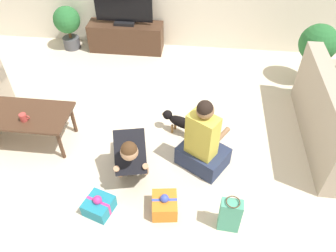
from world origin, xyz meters
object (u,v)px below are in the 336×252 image
at_px(potted_plant_corner_right, 317,46).
at_px(gift_bag_a, 230,215).
at_px(person_sitting, 203,144).
at_px(gift_box_b, 165,205).
at_px(dog, 178,121).
at_px(tv, 123,7).
at_px(tv_console, 126,37).
at_px(gift_box_a, 99,205).
at_px(coffee_table, 25,117).
at_px(person_kneeling, 131,152).
at_px(mug, 24,117).
at_px(potted_plant_back_left, 68,23).

distance_m(potted_plant_corner_right, gift_bag_a, 2.92).
xyz_separation_m(person_sitting, gift_box_b, (-0.35, -0.67, -0.24)).
distance_m(potted_plant_corner_right, dog, 2.32).
xyz_separation_m(tv, person_sitting, (1.39, -2.48, -0.42)).
xyz_separation_m(tv_console, person_sitting, (1.39, -2.48, 0.10)).
bearing_deg(gift_box_b, potted_plant_corner_right, 53.19).
bearing_deg(gift_box_b, tv, 108.28).
xyz_separation_m(tv_console, gift_box_a, (0.38, -3.22, -0.15)).
relative_size(dog, gift_bag_a, 1.10).
height_order(person_sitting, gift_bag_a, person_sitting).
bearing_deg(tv, gift_box_a, -83.34).
bearing_deg(coffee_table, tv, 73.18).
relative_size(coffee_table, person_sitting, 1.10).
bearing_deg(dog, person_kneeling, -9.43).
distance_m(tv, potted_plant_corner_right, 2.99).
distance_m(person_sitting, gift_bag_a, 0.84).
bearing_deg(tv, person_sitting, -60.79).
distance_m(person_sitting, mug, 2.04).
distance_m(person_sitting, gift_box_a, 1.28).
xyz_separation_m(person_kneeling, mug, (-1.27, 0.23, 0.17)).
relative_size(potted_plant_back_left, gift_bag_a, 1.71).
relative_size(gift_box_b, gift_bag_a, 0.71).
xyz_separation_m(dog, gift_box_a, (-0.70, -1.24, -0.11)).
distance_m(potted_plant_back_left, potted_plant_corner_right, 3.94).
bearing_deg(gift_box_b, potted_plant_back_left, 122.97).
height_order(tv, gift_bag_a, tv).
distance_m(potted_plant_corner_right, person_kneeling, 3.08).
xyz_separation_m(tv, gift_box_a, (0.38, -3.22, -0.68)).
bearing_deg(dog, person_sitting, 55.88).
relative_size(tv_console, person_sitting, 1.30).
distance_m(gift_box_b, mug, 1.87).
xyz_separation_m(tv_console, gift_bag_a, (1.68, -3.26, -0.03)).
bearing_deg(person_kneeling, tv, 90.47).
relative_size(tv_console, gift_bag_a, 2.88).
height_order(tv_console, potted_plant_back_left, potted_plant_back_left).
bearing_deg(potted_plant_back_left, tv, 2.95).
relative_size(gift_box_a, gift_box_b, 1.08).
bearing_deg(dog, gift_box_b, 22.25).
distance_m(person_kneeling, gift_box_a, 0.64).
bearing_deg(potted_plant_corner_right, person_kneeling, -138.54).
bearing_deg(dog, mug, -51.19).
relative_size(tv_console, gift_box_b, 4.04).
xyz_separation_m(coffee_table, potted_plant_corner_right, (3.62, 1.69, 0.21)).
relative_size(gift_box_a, mug, 2.77).
distance_m(gift_box_a, mug, 1.35).
bearing_deg(tv, mug, -104.89).
distance_m(potted_plant_corner_right, gift_box_a, 3.66).
distance_m(gift_bag_a, mug, 2.48).
height_order(tv, potted_plant_back_left, tv).
bearing_deg(dog, tv_console, -127.61).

